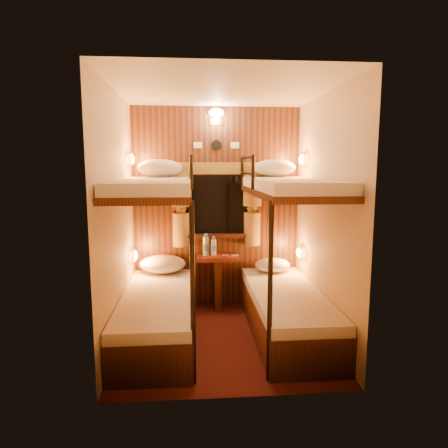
{
  "coord_description": "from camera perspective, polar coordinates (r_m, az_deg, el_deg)",
  "views": [
    {
      "loc": [
        -0.3,
        -3.78,
        1.71
      ],
      "look_at": [
        0.02,
        0.15,
        1.13
      ],
      "focal_mm": 32.0,
      "sensor_mm": 36.0,
      "label": 1
    }
  ],
  "objects": [
    {
      "name": "bottle_right",
      "position": [
        4.74,
        -1.48,
        -3.35
      ],
      "size": [
        0.07,
        0.07,
        0.23
      ],
      "rotation": [
        0.0,
        0.0,
        -0.26
      ],
      "color": "#99BFE5",
      "rests_on": "table"
    },
    {
      "name": "sachet_a",
      "position": [
        4.77,
        1.61,
        -4.48
      ],
      "size": [
        0.1,
        0.08,
        0.01
      ],
      "primitive_type": "cube",
      "rotation": [
        0.0,
        0.0,
        0.18
      ],
      "color": "silver",
      "rests_on": "table"
    },
    {
      "name": "bottle_left",
      "position": [
        4.75,
        -2.59,
        -3.17
      ],
      "size": [
        0.08,
        0.08,
        0.26
      ],
      "rotation": [
        0.0,
        0.0,
        0.26
      ],
      "color": "#99BFE5",
      "rests_on": "table"
    },
    {
      "name": "pillow_lower_right",
      "position": [
        4.81,
        6.92,
        -5.84
      ],
      "size": [
        0.42,
        0.3,
        0.16
      ],
      "primitive_type": "ellipsoid",
      "color": "silver",
      "rests_on": "bunk_right"
    },
    {
      "name": "wall_right",
      "position": [
        4.03,
        14.2,
        0.82
      ],
      "size": [
        0.0,
        2.4,
        2.4
      ],
      "primitive_type": "plane",
      "rotation": [
        1.57,
        0.0,
        -1.57
      ],
      "color": "#C6B293",
      "rests_on": "floor"
    },
    {
      "name": "table",
      "position": [
        4.82,
        -0.92,
        -7.26
      ],
      "size": [
        0.5,
        0.34,
        0.66
      ],
      "color": "#5F1F15",
      "rests_on": "floor"
    },
    {
      "name": "pillow_upper_right",
      "position": [
        4.65,
        7.21,
        7.95
      ],
      "size": [
        0.5,
        0.35,
        0.19
      ],
      "primitive_type": "ellipsoid",
      "color": "silver",
      "rests_on": "bunk_right"
    },
    {
      "name": "back_panel",
      "position": [
        4.85,
        -1.08,
        2.3
      ],
      "size": [
        2.0,
        0.03,
        2.4
      ],
      "primitive_type": "cube",
      "color": "black",
      "rests_on": "floor"
    },
    {
      "name": "pillow_upper_left",
      "position": [
        4.51,
        -9.19,
        7.9
      ],
      "size": [
        0.5,
        0.35,
        0.19
      ],
      "primitive_type": "ellipsoid",
      "color": "silver",
      "rests_on": "bunk_left"
    },
    {
      "name": "pillow_lower_left",
      "position": [
        4.77,
        -8.77,
        -5.66
      ],
      "size": [
        0.54,
        0.39,
        0.21
      ],
      "primitive_type": "ellipsoid",
      "color": "silver",
      "rests_on": "bunk_left"
    },
    {
      "name": "ceiling",
      "position": [
        3.86,
        -0.13,
        18.66
      ],
      "size": [
        2.1,
        2.1,
        0.0
      ],
      "primitive_type": "plane",
      "rotation": [
        3.14,
        0.0,
        0.0
      ],
      "color": "silver",
      "rests_on": "wall_back"
    },
    {
      "name": "bunk_right",
      "position": [
        4.13,
        8.89,
        -7.96
      ],
      "size": [
        0.72,
        1.9,
        1.82
      ],
      "color": "black",
      "rests_on": "floor"
    },
    {
      "name": "floor",
      "position": [
        4.16,
        -0.12,
        -15.93
      ],
      "size": [
        2.1,
        2.1,
        0.0
      ],
      "primitive_type": "plane",
      "color": "black",
      "rests_on": "ground"
    },
    {
      "name": "sachet_b",
      "position": [
        4.76,
        0.19,
        -4.49
      ],
      "size": [
        0.07,
        0.06,
        0.01
      ],
      "primitive_type": "cube",
      "rotation": [
        0.0,
        0.0,
        -0.1
      ],
      "color": "silver",
      "rests_on": "table"
    },
    {
      "name": "wall_back",
      "position": [
        4.87,
        -1.1,
        2.32
      ],
      "size": [
        2.4,
        0.0,
        2.4
      ],
      "primitive_type": "plane",
      "rotation": [
        1.57,
        0.0,
        0.0
      ],
      "color": "#C6B293",
      "rests_on": "floor"
    },
    {
      "name": "wall_left",
      "position": [
        3.88,
        -15.01,
        0.51
      ],
      "size": [
        0.0,
        2.4,
        2.4
      ],
      "primitive_type": "plane",
      "rotation": [
        1.57,
        0.0,
        1.57
      ],
      "color": "#C6B293",
      "rests_on": "floor"
    },
    {
      "name": "curtains",
      "position": [
        4.78,
        -1.04,
        2.98
      ],
      "size": [
        1.1,
        0.22,
        1.0
      ],
      "color": "olive",
      "rests_on": "back_panel"
    },
    {
      "name": "bunk_left",
      "position": [
        4.03,
        -9.51,
        -8.36
      ],
      "size": [
        0.72,
        1.9,
        1.82
      ],
      "color": "black",
      "rests_on": "floor"
    },
    {
      "name": "window",
      "position": [
        4.82,
        -1.06,
        2.04
      ],
      "size": [
        1.0,
        0.12,
        0.79
      ],
      "color": "black",
      "rests_on": "back_panel"
    },
    {
      "name": "wall_front",
      "position": [
        2.79,
        1.58,
        -2.15
      ],
      "size": [
        2.4,
        0.0,
        2.4
      ],
      "primitive_type": "plane",
      "rotation": [
        -1.57,
        0.0,
        0.0
      ],
      "color": "#C6B293",
      "rests_on": "floor"
    },
    {
      "name": "back_fixtures",
      "position": [
        4.82,
        -1.09,
        14.72
      ],
      "size": [
        0.54,
        0.09,
        0.48
      ],
      "color": "black",
      "rests_on": "back_panel"
    },
    {
      "name": "reading_lamps",
      "position": [
        4.52,
        -0.82,
        2.36
      ],
      "size": [
        2.0,
        0.2,
        1.25
      ],
      "color": "orange",
      "rests_on": "wall_left"
    }
  ]
}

